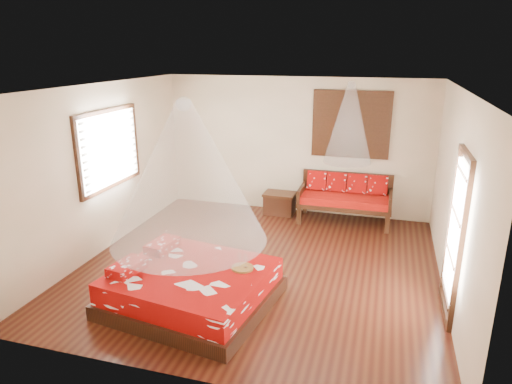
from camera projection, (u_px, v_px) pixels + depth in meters
room at (260, 182)px, 6.90m from camera, size 5.54×5.54×2.84m
bed at (191, 287)px, 6.15m from camera, size 2.28×2.12×0.64m
daybed at (345, 196)px, 9.06m from camera, size 1.80×0.80×0.95m
storage_chest at (280, 203)px, 9.57m from camera, size 0.66×0.49×0.45m
shutter_panel at (351, 124)px, 8.95m from camera, size 1.52×0.06×1.32m
window_left at (110, 149)px, 7.72m from camera, size 0.10×1.74×1.34m
glazed_door at (455, 236)px, 5.73m from camera, size 0.08×1.02×2.16m
wine_tray at (242, 264)px, 6.10m from camera, size 0.30×0.30×0.23m
mosquito_net_main at (187, 173)px, 5.67m from camera, size 2.01×2.01×1.80m
mosquito_net_daybed at (349, 123)px, 8.49m from camera, size 0.90×0.90×1.50m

